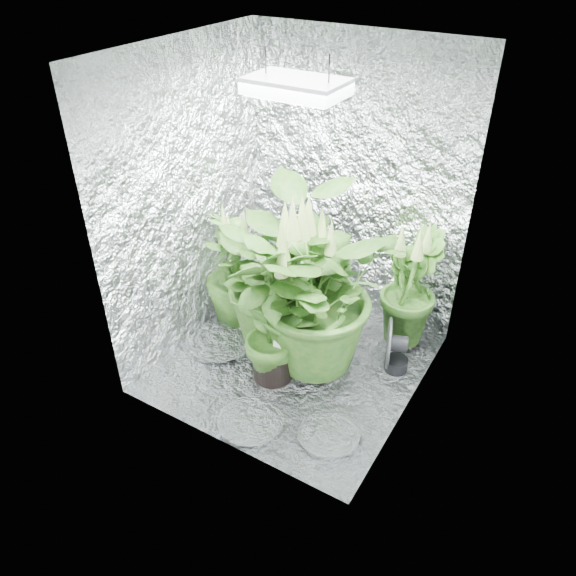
% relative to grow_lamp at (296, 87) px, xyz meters
% --- Properties ---
extents(ground, '(1.60, 1.60, 0.00)m').
position_rel_grow_lamp_xyz_m(ground, '(0.00, 0.00, -1.83)').
color(ground, silver).
rests_on(ground, ground).
extents(walls, '(1.62, 1.62, 2.00)m').
position_rel_grow_lamp_xyz_m(walls, '(0.00, 0.00, -0.83)').
color(walls, silver).
rests_on(walls, ground).
extents(ceiling, '(1.60, 1.60, 0.01)m').
position_rel_grow_lamp_xyz_m(ceiling, '(0.00, 0.00, 0.17)').
color(ceiling, silver).
rests_on(ceiling, walls).
extents(grow_lamp, '(0.50, 0.30, 0.22)m').
position_rel_grow_lamp_xyz_m(grow_lamp, '(0.00, 0.00, 0.00)').
color(grow_lamp, gray).
rests_on(grow_lamp, ceiling).
extents(plant_a, '(1.18, 1.18, 1.10)m').
position_rel_grow_lamp_xyz_m(plant_a, '(-0.20, 0.12, -1.30)').
color(plant_a, black).
rests_on(plant_a, ground).
extents(plant_b, '(0.68, 0.68, 1.01)m').
position_rel_grow_lamp_xyz_m(plant_b, '(0.02, 0.28, -1.36)').
color(plant_b, black).
rests_on(plant_b, ground).
extents(plant_c, '(0.58, 0.58, 0.94)m').
position_rel_grow_lamp_xyz_m(plant_c, '(0.53, 0.64, -1.40)').
color(plant_c, black).
rests_on(plant_c, ground).
extents(plant_d, '(0.65, 0.65, 0.95)m').
position_rel_grow_lamp_xyz_m(plant_d, '(-0.60, 0.22, -1.40)').
color(plant_d, black).
rests_on(plant_d, ground).
extents(plant_e, '(1.11, 1.11, 1.27)m').
position_rel_grow_lamp_xyz_m(plant_e, '(0.07, 0.04, -1.22)').
color(plant_e, black).
rests_on(plant_e, ground).
extents(plant_f, '(0.75, 0.75, 1.10)m').
position_rel_grow_lamp_xyz_m(plant_f, '(-0.06, -0.18, -1.31)').
color(plant_f, black).
rests_on(plant_f, ground).
extents(circulation_fan, '(0.21, 0.32, 0.39)m').
position_rel_grow_lamp_xyz_m(circulation_fan, '(0.58, 0.29, -1.66)').
color(circulation_fan, black).
rests_on(circulation_fan, ground).
extents(plant_label, '(0.06, 0.03, 0.09)m').
position_rel_grow_lamp_xyz_m(plant_label, '(-0.00, -0.21, -1.53)').
color(plant_label, white).
rests_on(plant_label, plant_f).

